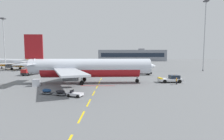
% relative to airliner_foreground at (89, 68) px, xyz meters
% --- Properties ---
extents(ground, '(400.00, 400.00, 0.00)m').
position_rel_airliner_foreground_xyz_m(ground, '(24.61, 14.32, -3.95)').
color(ground, slate).
extents(apron_paint_markings, '(8.00, 95.00, 0.01)m').
position_rel_airliner_foreground_xyz_m(apron_paint_markings, '(2.61, 11.09, -3.95)').
color(apron_paint_markings, yellow).
rests_on(apron_paint_markings, ground).
extents(airliner_foreground, '(34.80, 34.56, 12.20)m').
position_rel_airliner_foreground_xyz_m(airliner_foreground, '(0.00, 0.00, 0.00)').
color(airliner_foreground, silver).
rests_on(airliner_foreground, ground).
extents(pushback_tug, '(6.17, 3.50, 2.08)m').
position_rel_airliner_foreground_xyz_m(pushback_tug, '(21.38, 1.37, -3.05)').
color(pushback_tug, silver).
rests_on(pushback_tug, ground).
extents(airliner_mid_left, '(26.94, 25.58, 9.85)m').
position_rel_airliner_foreground_xyz_m(airliner_mid_left, '(-41.82, 39.73, -0.76)').
color(airliner_mid_left, silver).
rests_on(airliner_mid_left, ground).
extents(catering_truck, '(3.97, 7.37, 3.14)m').
position_rel_airliner_foreground_xyz_m(catering_truck, '(-23.10, 17.36, -2.30)').
color(catering_truck, black).
rests_on(catering_truck, ground).
extents(fuel_service_truck, '(7.05, 2.79, 3.14)m').
position_rel_airliner_foreground_xyz_m(fuel_service_truck, '(15.91, 17.53, -2.30)').
color(fuel_service_truck, black).
rests_on(fuel_service_truck, ground).
extents(baggage_train, '(8.59, 4.29, 1.14)m').
position_rel_airliner_foreground_xyz_m(baggage_train, '(-3.18, -13.31, -3.42)').
color(baggage_train, silver).
rests_on(baggage_train, ground).
extents(ground_crew_worker, '(0.38, 0.62, 1.70)m').
position_rel_airliner_foreground_xyz_m(ground_crew_worker, '(21.67, -1.85, -2.98)').
color(ground_crew_worker, '#232328').
rests_on(ground_crew_worker, ground).
extents(uld_cargo_container, '(1.96, 1.93, 1.60)m').
position_rel_airliner_foreground_xyz_m(uld_cargo_container, '(-11.53, -4.33, -3.15)').
color(uld_cargo_container, '#B7BCC6').
rests_on(uld_cargo_container, ground).
extents(apron_light_mast_near, '(1.80, 1.80, 23.38)m').
position_rel_airliner_foreground_xyz_m(apron_light_mast_near, '(-43.09, 34.87, 10.70)').
color(apron_light_mast_near, slate).
rests_on(apron_light_mast_near, ground).
extents(apron_light_mast_far, '(1.80, 1.80, 29.87)m').
position_rel_airliner_foreground_xyz_m(apron_light_mast_far, '(45.26, 32.34, 14.22)').
color(apron_light_mast_far, slate).
rests_on(apron_light_mast_far, ground).
extents(terminal_satellite, '(69.56, 21.16, 13.14)m').
position_rel_airliner_foreground_xyz_m(terminal_satellite, '(25.17, 144.17, 1.84)').
color(terminal_satellite, gray).
rests_on(terminal_satellite, ground).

